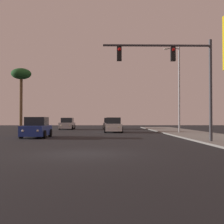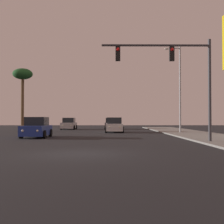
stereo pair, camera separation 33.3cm
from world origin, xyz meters
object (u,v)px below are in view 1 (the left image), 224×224
at_px(car_silver, 67,124).
at_px(palm_tree_mid, 21,77).
at_px(street_lamp, 178,85).
at_px(car_blue, 37,128).
at_px(car_grey, 110,124).
at_px(car_white, 113,126).
at_px(traffic_light_mast, 180,69).

bearing_deg(car_silver, palm_tree_mid, 59.45).
bearing_deg(street_lamp, car_blue, -152.53).
bearing_deg(car_silver, car_grey, -169.63).
distance_m(car_blue, car_white, 11.69).
bearing_deg(palm_tree_mid, street_lamp, -15.96).
bearing_deg(car_silver, car_white, 124.72).
distance_m(car_grey, car_blue, 21.40).
distance_m(car_silver, palm_tree_mid, 10.56).
bearing_deg(car_white, car_blue, 55.92).
relative_size(car_blue, street_lamp, 0.48).
bearing_deg(car_white, car_grey, -88.74).
height_order(car_blue, traffic_light_mast, traffic_light_mast).
xyz_separation_m(car_blue, palm_tree_mid, (-4.54, 12.02, 5.84)).
xyz_separation_m(car_white, car_silver, (-6.42, 9.79, 0.00)).
bearing_deg(car_blue, traffic_light_mast, 150.59).
bearing_deg(car_grey, car_white, 93.27).
xyz_separation_m(traffic_light_mast, street_lamp, (2.89, 12.91, 0.41)).
height_order(car_grey, car_blue, same).
xyz_separation_m(street_lamp, palm_tree_mid, (-17.84, 5.10, 1.49)).
xyz_separation_m(car_silver, traffic_light_mast, (10.30, -25.47, 3.95)).
xyz_separation_m(car_grey, car_blue, (-6.30, -20.45, 0.00)).
bearing_deg(traffic_light_mast, car_grey, 98.85).
height_order(car_silver, traffic_light_mast, traffic_light_mast).
relative_size(car_white, car_silver, 1.00).
distance_m(traffic_light_mast, street_lamp, 13.23).
bearing_deg(car_blue, car_grey, -106.65).
height_order(car_blue, car_silver, same).
bearing_deg(traffic_light_mast, palm_tree_mid, 129.70).
relative_size(car_blue, car_white, 1.00).
relative_size(traffic_light_mast, street_lamp, 0.78).
relative_size(car_grey, car_white, 1.01).
height_order(car_blue, street_lamp, street_lamp).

